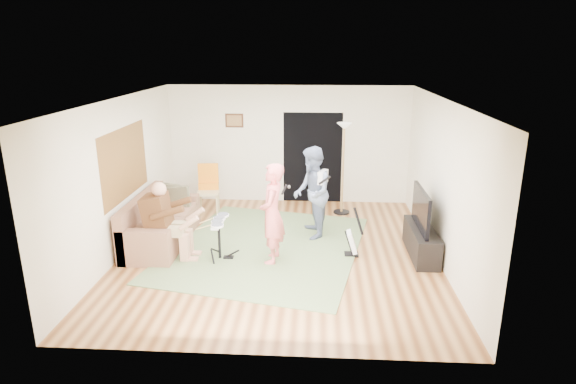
% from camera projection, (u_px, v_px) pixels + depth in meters
% --- Properties ---
extents(floor, '(6.00, 6.00, 0.00)m').
position_uv_depth(floor, '(279.00, 252.00, 8.60)').
color(floor, brown).
rests_on(floor, ground).
extents(walls, '(5.50, 6.00, 2.70)m').
position_uv_depth(walls, '(279.00, 179.00, 8.21)').
color(walls, silver).
rests_on(walls, floor).
extents(ceiling, '(6.00, 6.00, 0.00)m').
position_uv_depth(ceiling, '(278.00, 99.00, 7.81)').
color(ceiling, white).
rests_on(ceiling, walls).
extents(window_blinds, '(0.00, 2.05, 2.05)m').
position_uv_depth(window_blinds, '(125.00, 163.00, 8.50)').
color(window_blinds, brown).
rests_on(window_blinds, walls).
extents(doorway, '(2.10, 0.00, 2.10)m').
position_uv_depth(doorway, '(313.00, 158.00, 11.12)').
color(doorway, black).
rests_on(doorway, walls).
extents(picture_frame, '(0.42, 0.03, 0.32)m').
position_uv_depth(picture_frame, '(234.00, 121.00, 10.97)').
color(picture_frame, '#3F2314').
rests_on(picture_frame, walls).
extents(area_rug, '(3.99, 4.49, 0.02)m').
position_uv_depth(area_rug, '(266.00, 247.00, 8.80)').
color(area_rug, '#5C7447').
rests_on(area_rug, floor).
extents(sofa, '(0.91, 2.20, 0.89)m').
position_uv_depth(sofa, '(157.00, 227.00, 8.95)').
color(sofa, '#885C44').
rests_on(sofa, floor).
extents(drummer, '(0.88, 0.49, 1.36)m').
position_uv_depth(drummer, '(169.00, 229.00, 8.24)').
color(drummer, '#512E16').
rests_on(drummer, sofa).
extents(drum_kit, '(0.40, 0.72, 0.74)m').
position_uv_depth(drum_kit, '(219.00, 241.00, 8.25)').
color(drum_kit, black).
rests_on(drum_kit, floor).
extents(singer, '(0.45, 0.65, 1.71)m').
position_uv_depth(singer, '(272.00, 214.00, 8.00)').
color(singer, '#F2696C').
rests_on(singer, floor).
extents(microphone, '(0.06, 0.06, 0.24)m').
position_uv_depth(microphone, '(284.00, 190.00, 7.86)').
color(microphone, black).
rests_on(microphone, singer).
extents(guitarist, '(0.77, 0.93, 1.76)m').
position_uv_depth(guitarist, '(312.00, 193.00, 9.06)').
color(guitarist, slate).
rests_on(guitarist, floor).
extents(guitar_held, '(0.33, 0.60, 0.26)m').
position_uv_depth(guitar_held, '(323.00, 177.00, 8.96)').
color(guitar_held, silver).
rests_on(guitar_held, guitarist).
extents(guitar_spare, '(0.32, 0.29, 0.89)m').
position_uv_depth(guitar_spare, '(352.00, 242.00, 8.40)').
color(guitar_spare, black).
rests_on(guitar_spare, floor).
extents(torchiere_lamp, '(0.36, 0.36, 1.99)m').
position_uv_depth(torchiere_lamp, '(343.00, 152.00, 10.23)').
color(torchiere_lamp, black).
rests_on(torchiere_lamp, floor).
extents(dining_chair, '(0.51, 0.53, 1.08)m').
position_uv_depth(dining_chair, '(209.00, 196.00, 10.49)').
color(dining_chair, '#C9B682').
rests_on(dining_chair, floor).
extents(tv_cabinet, '(0.40, 1.40, 0.50)m').
position_uv_depth(tv_cabinet, '(421.00, 242.00, 8.42)').
color(tv_cabinet, black).
rests_on(tv_cabinet, floor).
extents(television, '(0.06, 1.20, 0.69)m').
position_uv_depth(television, '(421.00, 209.00, 8.25)').
color(television, black).
rests_on(television, tv_cabinet).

